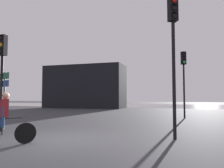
{
  "coord_description": "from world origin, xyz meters",
  "views": [
    {
      "loc": [
        4.17,
        -6.6,
        1.48
      ],
      "look_at": [
        0.5,
        5.0,
        2.2
      ],
      "focal_mm": 35.0,
      "sensor_mm": 36.0,
      "label": 1
    }
  ],
  "objects_px": {
    "traffic_light_near_left": "(2,64)",
    "direction_sign_post": "(4,90)",
    "distant_building": "(85,87)",
    "traffic_light_near_right": "(173,40)",
    "cyclist": "(6,119)",
    "traffic_light_far_right": "(184,72)"
  },
  "relations": [
    {
      "from": "traffic_light_near_left",
      "to": "direction_sign_post",
      "type": "height_order",
      "value": "traffic_light_near_left"
    },
    {
      "from": "distant_building",
      "to": "traffic_light_near_right",
      "type": "distance_m",
      "value": 23.04
    },
    {
      "from": "traffic_light_near_left",
      "to": "cyclist",
      "type": "xyz_separation_m",
      "value": [
        2.28,
        -2.12,
        -2.1
      ]
    },
    {
      "from": "direction_sign_post",
      "to": "cyclist",
      "type": "xyz_separation_m",
      "value": [
        2.5,
        -2.49,
        -0.97
      ]
    },
    {
      "from": "distant_building",
      "to": "traffic_light_near_right",
      "type": "xyz_separation_m",
      "value": [
        12.38,
        -19.42,
        0.63
      ]
    },
    {
      "from": "traffic_light_far_right",
      "to": "traffic_light_near_right",
      "type": "bearing_deg",
      "value": 61.11
    },
    {
      "from": "traffic_light_far_right",
      "to": "cyclist",
      "type": "height_order",
      "value": "traffic_light_far_right"
    },
    {
      "from": "traffic_light_near_left",
      "to": "traffic_light_far_right",
      "type": "xyz_separation_m",
      "value": [
        7.6,
        8.47,
        0.31
      ]
    },
    {
      "from": "traffic_light_near_right",
      "to": "cyclist",
      "type": "bearing_deg",
      "value": -2.62
    },
    {
      "from": "cyclist",
      "to": "traffic_light_far_right",
      "type": "bearing_deg",
      "value": 102.95
    },
    {
      "from": "traffic_light_near_right",
      "to": "traffic_light_near_left",
      "type": "bearing_deg",
      "value": -26.9
    },
    {
      "from": "cyclist",
      "to": "traffic_light_near_right",
      "type": "bearing_deg",
      "value": 67.68
    },
    {
      "from": "distant_building",
      "to": "traffic_light_near_left",
      "type": "distance_m",
      "value": 20.58
    },
    {
      "from": "traffic_light_near_left",
      "to": "cyclist",
      "type": "height_order",
      "value": "traffic_light_near_left"
    },
    {
      "from": "traffic_light_near_right",
      "to": "traffic_light_far_right",
      "type": "height_order",
      "value": "traffic_light_near_right"
    },
    {
      "from": "traffic_light_far_right",
      "to": "cyclist",
      "type": "relative_size",
      "value": 2.87
    },
    {
      "from": "distant_building",
      "to": "direction_sign_post",
      "type": "relative_size",
      "value": 4.19
    },
    {
      "from": "traffic_light_far_right",
      "to": "direction_sign_post",
      "type": "distance_m",
      "value": 11.36
    },
    {
      "from": "traffic_light_far_right",
      "to": "cyclist",
      "type": "distance_m",
      "value": 12.1
    },
    {
      "from": "traffic_light_far_right",
      "to": "cyclist",
      "type": "bearing_deg",
      "value": 37.62
    },
    {
      "from": "distant_building",
      "to": "traffic_light_far_right",
      "type": "relative_size",
      "value": 2.34
    },
    {
      "from": "traffic_light_near_right",
      "to": "direction_sign_post",
      "type": "xyz_separation_m",
      "value": [
        -7.38,
        -0.11,
        -1.71
      ]
    }
  ]
}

